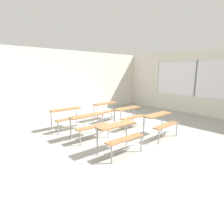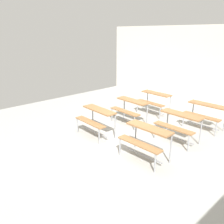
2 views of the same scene
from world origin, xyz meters
The scene contains 8 objects.
ground centered at (0.00, 0.00, -0.03)m, with size 10.00×9.00×0.05m, color #9E9E99.
wall_back centered at (0.00, 4.50, 1.50)m, with size 10.00×0.12×3.00m, color silver.
desk_bench_r0c0 centered at (-0.80, -0.35, 0.56)m, with size 1.11×0.62×0.74m.
desk_bench_r0c1 centered at (0.95, -0.36, 0.56)m, with size 1.11×0.61×0.74m.
desk_bench_r1c0 centered at (-0.80, 0.99, 0.56)m, with size 1.11×0.62×0.74m.
desk_bench_r1c1 centered at (0.95, 0.96, 0.56)m, with size 1.10×0.59×0.74m.
desk_bench_r2c0 centered at (-0.85, 2.28, 0.56)m, with size 1.11×0.60×0.74m.
desk_bench_r2c1 centered at (1.00, 2.29, 0.56)m, with size 1.11×0.61×0.74m.
Camera 2 is at (3.93, -4.12, 2.73)m, focal length 37.62 mm.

